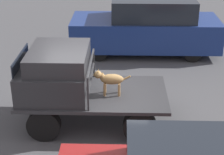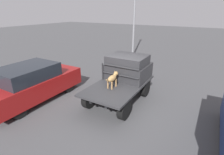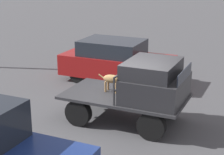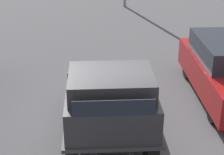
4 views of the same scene
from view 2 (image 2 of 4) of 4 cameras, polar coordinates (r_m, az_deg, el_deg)
ground_plane at (r=7.91m, az=2.23°, el=-7.66°), size 80.00×80.00×0.00m
flatbed_truck at (r=7.64m, az=2.29°, el=-3.79°), size 3.52×1.93×0.83m
truck_cab at (r=8.10m, az=5.32°, el=3.36°), size 1.59×1.81×1.10m
truck_headboard at (r=7.40m, az=2.56°, el=1.70°), size 0.04×1.81×0.79m
dog at (r=7.13m, az=0.26°, el=-0.18°), size 0.90×0.25×0.64m
parked_sedan at (r=8.49m, az=-24.63°, el=-1.52°), size 4.25×1.89×1.62m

